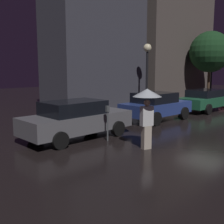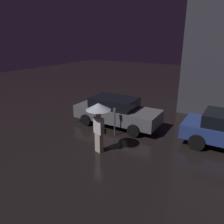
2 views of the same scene
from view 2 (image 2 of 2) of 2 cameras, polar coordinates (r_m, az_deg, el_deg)
parked_car_grey at (r=11.36m, az=1.16°, el=0.24°), size 4.45×1.95×1.48m
pedestrian_with_umbrella at (r=8.40m, az=-3.53°, el=-0.77°), size 0.97×0.97×2.05m
parking_meter at (r=10.11m, az=0.71°, el=-1.82°), size 0.12×0.10×1.34m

